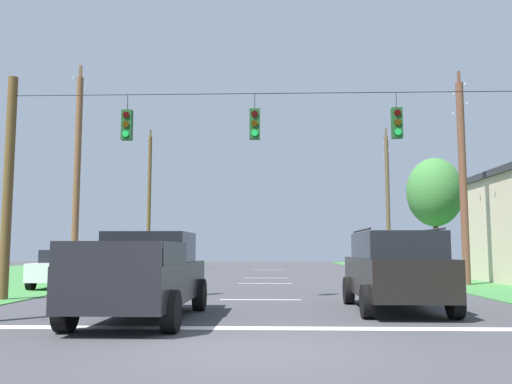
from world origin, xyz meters
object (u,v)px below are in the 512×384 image
Objects in this scene: suv_black at (395,269)px; utility_pole_far_right at (388,199)px; pickup_truck at (144,276)px; utility_pole_far_left at (149,200)px; utility_pole_mid_right at (463,177)px; overhead_signal_span at (263,175)px; distant_car_crossing_white at (68,268)px; tree_roadside_right at (435,192)px; utility_pole_mid_left at (77,176)px.

suv_black is 0.47× the size of utility_pole_far_right.
suv_black is (6.00, 1.86, 0.09)m from pickup_truck.
utility_pole_far_right is 17.43m from utility_pole_far_left.
overhead_signal_span is at bearing -139.96° from utility_pole_mid_right.
distant_car_crossing_white is at bearing 145.66° from suv_black.
tree_roadside_right is (1.41, 8.93, 0.26)m from utility_pole_mid_right.
utility_pole_mid_right reaches higher than pickup_truck.
suv_black is 0.47× the size of utility_pole_mid_left.
pickup_truck is 0.52× the size of utility_pole_far_right.
utility_pole_mid_left is at bearing -89.85° from utility_pole_far_left.
tree_roadside_right is (12.63, 20.51, 3.97)m from pickup_truck.
utility_pole_mid_right reaches higher than distant_car_crossing_white.
utility_pole_mid_right is 1.35× the size of tree_roadside_right.
pickup_truck is at bearing -60.68° from distant_car_crossing_white.
overhead_signal_span is at bearing -121.84° from tree_roadside_right.
utility_pole_mid_right is at bearing 61.79° from suv_black.
utility_pole_far_right is (-0.05, 15.33, 0.45)m from utility_pole_mid_right.
tree_roadside_right is at bearing -77.12° from utility_pole_far_right.
suv_black is 13.84m from distant_car_crossing_white.
overhead_signal_span is at bearing -110.82° from utility_pole_far_right.
utility_pole_far_left is at bearing 138.21° from utility_pole_mid_right.
pickup_truck is at bearing -77.04° from utility_pole_far_left.
distant_car_crossing_white is (-5.43, 9.66, -0.18)m from pickup_truck.
distant_car_crossing_white is 18.08m from utility_pole_far_left.
utility_pole_mid_right is (8.64, 7.26, 0.87)m from overhead_signal_span.
utility_pole_far_left is (-17.42, 0.30, -0.02)m from utility_pole_far_right.
overhead_signal_span is 5.04m from suv_black.
suv_black is at bearing 17.20° from pickup_truck.
utility_pole_far_left is at bearing 160.49° from tree_roadside_right.
tree_roadside_right is at bearing 58.38° from pickup_truck.
utility_pole_mid_right is 9.04m from tree_roadside_right.
utility_pole_mid_right reaches higher than tree_roadside_right.
utility_pole_mid_right is 0.91× the size of utility_pole_far_left.
utility_pole_far_right reaches higher than suv_black.
utility_pole_mid_right is 23.44m from utility_pole_far_left.
overhead_signal_span is 5.79m from pickup_truck.
suv_black is at bearing -64.19° from utility_pole_far_left.
pickup_truck is 0.53× the size of utility_pole_mid_left.
utility_pole_far_left is at bearing 102.96° from pickup_truck.
utility_pole_mid_left is 1.45× the size of tree_roadside_right.
utility_pole_mid_right reaches higher than overhead_signal_span.
tree_roadside_right is at bearing -19.51° from utility_pole_far_left.
utility_pole_far_right is 1.47× the size of tree_roadside_right.
overhead_signal_span is 10.09m from distant_car_crossing_white.
distant_car_crossing_white is at bearing 119.32° from pickup_truck.
pickup_truck is 0.52× the size of utility_pole_far_left.
tree_roadside_right reaches higher than suv_black.
utility_pole_far_left reaches higher than utility_pole_mid_left.
suv_black is 0.51× the size of utility_pole_mid_right.
utility_pole_mid_right reaches higher than suv_black.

